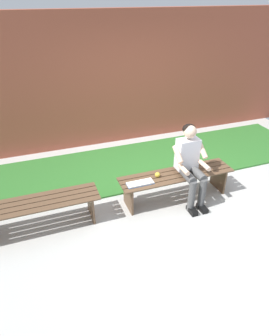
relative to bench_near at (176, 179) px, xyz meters
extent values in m
cube|color=#B2B2AD|center=(1.09, 1.00, -0.38)|extent=(10.00, 7.00, 0.04)
cube|color=#2D6B28|center=(1.09, -1.23, -0.34)|extent=(9.00, 1.71, 0.03)
cube|color=#9E4C38|center=(0.50, -2.51, 0.99)|extent=(9.50, 0.24, 2.68)
cube|color=brown|center=(0.00, -0.17, 0.10)|extent=(1.86, 0.10, 0.02)
cube|color=brown|center=(0.00, -0.06, 0.10)|extent=(1.86, 0.10, 0.02)
cube|color=brown|center=(0.00, 0.06, 0.10)|extent=(1.86, 0.10, 0.02)
cube|color=brown|center=(0.00, 0.17, 0.10)|extent=(1.86, 0.10, 0.02)
cube|color=brown|center=(-0.81, 0.00, -0.13)|extent=(0.03, 0.40, 0.44)
cube|color=brown|center=(0.81, 0.00, -0.13)|extent=(0.03, 0.40, 0.44)
cube|color=brown|center=(2.19, -0.17, 0.10)|extent=(1.80, 0.10, 0.02)
cube|color=brown|center=(2.19, -0.06, 0.10)|extent=(1.80, 0.10, 0.02)
cube|color=brown|center=(2.18, 0.06, 0.10)|extent=(1.80, 0.10, 0.02)
cube|color=brown|center=(2.18, 0.17, 0.10)|extent=(1.80, 0.10, 0.02)
cube|color=brown|center=(1.40, 0.00, -0.13)|extent=(0.03, 0.40, 0.44)
cube|color=silver|center=(-0.17, -0.02, 0.43)|extent=(0.34, 0.20, 0.50)
sphere|color=beige|center=(-0.17, -0.01, 0.81)|extent=(0.20, 0.20, 0.20)
ellipsoid|color=black|center=(-0.17, -0.04, 0.84)|extent=(0.20, 0.19, 0.15)
cylinder|color=#4C4C4C|center=(-0.26, 0.18, 0.18)|extent=(0.13, 0.40, 0.13)
cylinder|color=#4C4C4C|center=(-0.08, 0.18, 0.18)|extent=(0.13, 0.40, 0.13)
cylinder|color=#4C4C4C|center=(-0.26, 0.38, -0.09)|extent=(0.11, 0.11, 0.53)
cube|color=black|center=(-0.26, 0.44, -0.32)|extent=(0.10, 0.22, 0.07)
cylinder|color=#4C4C4C|center=(-0.08, 0.38, -0.09)|extent=(0.11, 0.11, 0.53)
cube|color=black|center=(-0.08, 0.44, -0.32)|extent=(0.10, 0.22, 0.07)
cylinder|color=beige|center=(-0.38, 0.06, 0.50)|extent=(0.08, 0.28, 0.23)
cylinder|color=beige|center=(-0.35, 0.22, 0.32)|extent=(0.07, 0.26, 0.07)
cylinder|color=beige|center=(0.04, 0.06, 0.50)|extent=(0.08, 0.28, 0.23)
cylinder|color=beige|center=(0.01, 0.22, 0.32)|extent=(0.07, 0.26, 0.07)
sphere|color=gold|center=(0.32, -0.02, 0.15)|extent=(0.08, 0.08, 0.08)
cube|color=white|center=(0.54, 0.06, 0.12)|extent=(0.20, 0.15, 0.02)
cube|color=white|center=(0.75, 0.07, 0.12)|extent=(0.20, 0.15, 0.02)
cube|color=#1E478C|center=(0.64, 0.06, 0.11)|extent=(0.41, 0.16, 0.01)
camera|label=1|loc=(1.98, 3.50, 2.60)|focal=31.62mm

